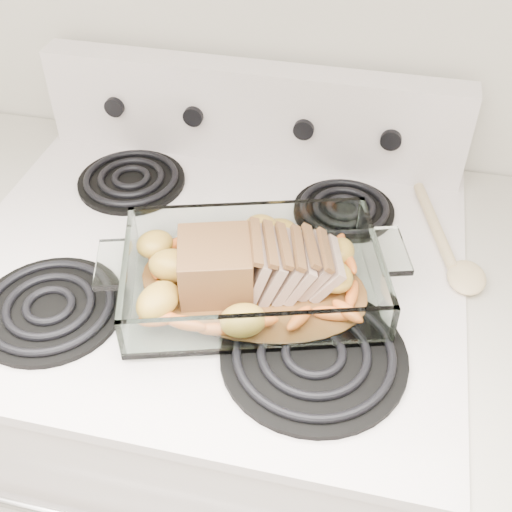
# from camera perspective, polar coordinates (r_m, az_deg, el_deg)

# --- Properties ---
(electric_range) EXTENTS (0.78, 0.70, 1.12)m
(electric_range) POSITION_cam_1_polar(r_m,az_deg,el_deg) (1.35, -3.18, -14.46)
(electric_range) COLOR white
(electric_range) RESTS_ON ground
(baking_dish) EXTENTS (0.36, 0.24, 0.07)m
(baking_dish) POSITION_cam_1_polar(r_m,az_deg,el_deg) (0.92, -0.28, -2.15)
(baking_dish) COLOR silver
(baking_dish) RESTS_ON electric_range
(pork_roast) EXTENTS (0.23, 0.10, 0.08)m
(pork_roast) POSITION_cam_1_polar(r_m,az_deg,el_deg) (0.91, -1.13, -0.76)
(pork_roast) COLOR brown
(pork_roast) RESTS_ON baking_dish
(roast_vegetables) EXTENTS (0.34, 0.19, 0.04)m
(roast_vegetables) POSITION_cam_1_polar(r_m,az_deg,el_deg) (0.94, -0.02, -0.30)
(roast_vegetables) COLOR #D15A20
(roast_vegetables) RESTS_ON baking_dish
(wooden_spoon) EXTENTS (0.12, 0.26, 0.02)m
(wooden_spoon) POSITION_cam_1_polar(r_m,az_deg,el_deg) (1.04, 17.03, 0.22)
(wooden_spoon) COLOR #C6AF90
(wooden_spoon) RESTS_ON electric_range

